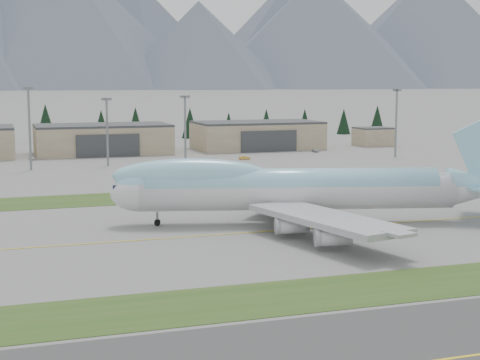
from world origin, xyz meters
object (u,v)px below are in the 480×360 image
object	(u,v)px
service_vehicle_c	(315,152)
hangar_right	(257,135)
service_vehicle_b	(245,160)
hangar_center	(103,139)
service_vehicle_a	(32,160)
boeing_747_freighter	(294,188)

from	to	relation	value
service_vehicle_c	hangar_right	bearing A→B (deg)	138.19
service_vehicle_b	hangar_center	bearing A→B (deg)	46.97
hangar_right	service_vehicle_a	world-z (taller)	hangar_right
hangar_center	service_vehicle_b	size ratio (longest dim) A/B	12.32
hangar_right	service_vehicle_c	world-z (taller)	hangar_right
hangar_center	service_vehicle_c	size ratio (longest dim) A/B	11.58
service_vehicle_a	service_vehicle_c	xyz separation A→B (m)	(102.03, -4.81, 0.00)
hangar_right	service_vehicle_c	xyz separation A→B (m)	(16.25, -19.24, -5.39)
service_vehicle_a	service_vehicle_c	size ratio (longest dim) A/B	0.88
hangar_center	service_vehicle_c	distance (m)	78.82
hangar_center	hangar_right	xyz separation A→B (m)	(60.00, 0.00, 0.00)
boeing_747_freighter	service_vehicle_c	distance (m)	139.47
hangar_right	service_vehicle_b	size ratio (longest dim) A/B	12.32
boeing_747_freighter	service_vehicle_c	bearing A→B (deg)	78.52
hangar_center	service_vehicle_a	bearing A→B (deg)	-150.77
service_vehicle_b	service_vehicle_c	bearing A→B (deg)	-67.29
service_vehicle_a	service_vehicle_b	world-z (taller)	service_vehicle_b
service_vehicle_b	boeing_747_freighter	bearing A→B (deg)	162.69
boeing_747_freighter	service_vehicle_a	size ratio (longest dim) A/B	21.23
hangar_center	service_vehicle_a	distance (m)	30.04
hangar_center	service_vehicle_c	world-z (taller)	hangar_center
service_vehicle_a	hangar_center	bearing A→B (deg)	6.66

